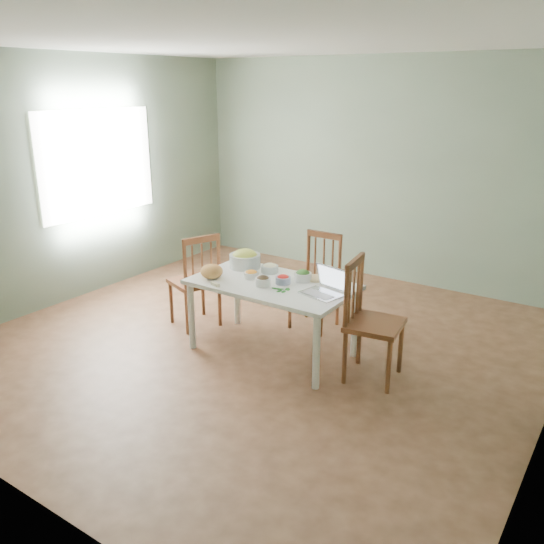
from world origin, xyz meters
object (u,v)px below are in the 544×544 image
Objects in this scene: dining_table at (272,318)px; chair_far at (314,282)px; chair_right at (375,322)px; chair_left at (194,279)px; bowl_squash at (245,259)px; laptop at (321,282)px; bread_boule at (212,271)px.

chair_far is (0.03, 0.72, 0.14)m from dining_table.
chair_far is 1.14m from chair_right.
chair_left is at bearing 175.23° from dining_table.
chair_far is 0.76m from bowl_squash.
dining_table is 4.84× the size of bowl_squash.
chair_far is 2.91× the size of laptop.
chair_right is at bearing -5.83° from bowl_squash.
chair_right is at bearing -34.58° from chair_far.
bread_boule is at bearing -97.27° from bowl_squash.
bread_boule is at bearing -158.03° from dining_table.
bread_boule is at bearing 92.59° from chair_right.
chair_left reaches higher than bowl_squash.
chair_right reaches higher than chair_left.
bowl_squash reaches higher than dining_table.
chair_far is at bearing 136.24° from laptop.
chair_right is at bearing 10.81° from bread_boule.
laptop reaches higher than bread_boule.
dining_table is 7.07× the size of bread_boule.
bread_boule is (-0.52, -0.21, 0.41)m from dining_table.
chair_right reaches higher than laptop.
chair_far is 3.19× the size of bowl_squash.
dining_table is 1.52× the size of chair_far.
bowl_squash is (-0.49, -0.49, 0.29)m from chair_far.
chair_right reaches higher than bread_boule.
bowl_squash is (0.06, 0.43, 0.02)m from bread_boule.
chair_right is at bearing 4.40° from dining_table.
chair_far reaches higher than laptop.
dining_table is 0.69m from bread_boule.
chair_right is (0.94, -0.64, 0.03)m from chair_far.
chair_left is at bearing -148.99° from chair_far.
dining_table is 4.42× the size of laptop.
laptop is (0.98, -0.25, 0.03)m from bowl_squash.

